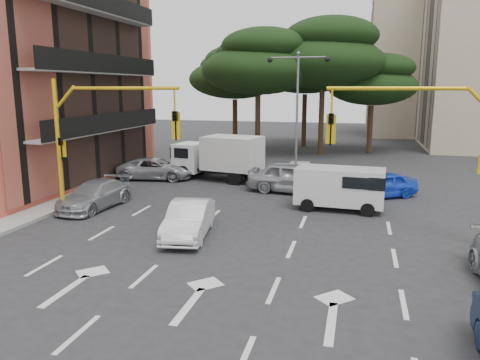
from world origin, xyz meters
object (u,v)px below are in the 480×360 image
object	(u,v)px
signal_mast_right	(437,138)
box_truck_a	(210,155)
signal_mast_left	(94,129)
car_silver_cross_a	(156,169)
car_blue_compact	(381,185)
car_silver_wagon	(95,195)
box_truck_b	(218,158)
van_white	(340,188)
street_lamp_center	(298,90)
car_silver_cross_b	(292,178)
car_white_hatch	(189,219)

from	to	relation	value
signal_mast_right	box_truck_a	xyz separation A→B (m)	(-12.36, 12.01, -2.74)
signal_mast_left	car_silver_cross_a	xyz separation A→B (m)	(-1.20, 8.67, -3.23)
signal_mast_right	signal_mast_left	bearing A→B (deg)	180.00
car_blue_compact	box_truck_a	xyz separation A→B (m)	(-10.92, 5.00, 0.49)
car_silver_wagon	box_truck_b	xyz separation A→B (m)	(3.61, 8.12, 0.72)
car_silver_cross_a	box_truck_a	size ratio (longest dim) A/B	1.01
van_white	box_truck_a	distance (m)	11.99
street_lamp_center	car_silver_wagon	xyz separation A→B (m)	(-7.83, -12.62, -4.79)
car_blue_compact	car_silver_cross_b	distance (m)	4.62
box_truck_b	van_white	bearing A→B (deg)	-114.99
street_lamp_center	car_silver_cross_a	size ratio (longest dim) A/B	1.66
box_truck_a	car_silver_wagon	bearing A→B (deg)	157.21
car_silver_cross_a	box_truck_b	distance (m)	3.94
car_silver_wagon	box_truck_a	xyz separation A→B (m)	(2.27, 10.62, 0.50)
street_lamp_center	car_silver_cross_a	world-z (taller)	street_lamp_center
street_lamp_center	box_truck_a	xyz separation A→B (m)	(-5.55, -2.00, -4.29)
street_lamp_center	car_silver_cross_b	bearing A→B (deg)	-83.86
car_blue_compact	car_silver_cross_a	world-z (taller)	car_blue_compact
van_white	car_silver_wagon	bearing A→B (deg)	-73.44
car_silver_cross_b	box_truck_a	world-z (taller)	box_truck_a
signal_mast_left	box_truck_a	bearing A→B (deg)	84.04
car_silver_cross_b	box_truck_a	xyz separation A→B (m)	(-6.30, 5.00, 0.31)
car_silver_cross_b	van_white	xyz separation A→B (m)	(2.62, -3.00, 0.18)
car_silver_wagon	signal_mast_right	bearing A→B (deg)	-1.00
car_silver_cross_a	car_silver_cross_b	distance (m)	8.91
box_truck_b	car_white_hatch	bearing A→B (deg)	-157.81
street_lamp_center	box_truck_b	world-z (taller)	street_lamp_center
street_lamp_center	van_white	size ratio (longest dim) A/B	1.93
car_blue_compact	box_truck_b	size ratio (longest dim) A/B	0.69
car_silver_cross_a	van_white	bearing A→B (deg)	-120.30
box_truck_b	car_blue_compact	bearing A→B (deg)	-93.68
signal_mast_left	car_silver_cross_b	distance (m)	10.75
van_white	box_truck_b	distance (m)	9.38
car_silver_cross_b	box_truck_b	xyz separation A→B (m)	(-4.97, 2.50, 0.53)
car_white_hatch	street_lamp_center	bearing A→B (deg)	73.60
signal_mast_right	van_white	xyz separation A→B (m)	(-3.43, 4.01, -2.88)
car_silver_wagon	van_white	world-z (taller)	van_white
car_white_hatch	car_silver_cross_b	bearing A→B (deg)	62.95
car_silver_wagon	box_truck_a	world-z (taller)	box_truck_a
car_silver_cross_a	car_silver_cross_b	xyz separation A→B (m)	(8.75, -1.66, 0.18)
signal_mast_right	car_silver_cross_b	size ratio (longest dim) A/B	1.24
street_lamp_center	van_white	xyz separation A→B (m)	(3.37, -10.00, -4.42)
signal_mast_left	street_lamp_center	size ratio (longest dim) A/B	0.77
signal_mast_left	street_lamp_center	bearing A→B (deg)	64.09
car_blue_compact	car_silver_wagon	world-z (taller)	car_blue_compact
car_silver_cross_a	van_white	world-z (taller)	van_white
street_lamp_center	car_silver_cross_b	xyz separation A→B (m)	(0.75, -7.00, -4.60)
signal_mast_right	car_silver_wagon	xyz separation A→B (m)	(-14.63, 1.39, -3.24)
signal_mast_right	car_white_hatch	world-z (taller)	signal_mast_right
signal_mast_right	van_white	distance (m)	6.01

